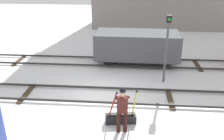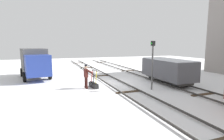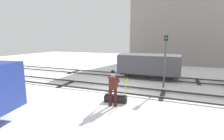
{
  "view_description": "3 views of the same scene",
  "coord_description": "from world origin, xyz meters",
  "px_view_note": "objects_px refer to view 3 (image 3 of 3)",
  "views": [
    {
      "loc": [
        1.56,
        -10.32,
        5.88
      ],
      "look_at": [
        0.73,
        0.13,
        1.39
      ],
      "focal_mm": 39.08,
      "sensor_mm": 36.0,
      "label": 1
    },
    {
      "loc": [
        14.73,
        -5.43,
        3.4
      ],
      "look_at": [
        -0.32,
        0.13,
        1.08
      ],
      "focal_mm": 28.6,
      "sensor_mm": 36.0,
      "label": 2
    },
    {
      "loc": [
        4.29,
        -10.2,
        3.33
      ],
      "look_at": [
        -0.17,
        1.02,
        1.18
      ],
      "focal_mm": 26.99,
      "sensor_mm": 36.0,
      "label": 3
    }
  ],
  "objects_px": {
    "switch_lever_frame": "(116,98)",
    "signal_post": "(165,56)",
    "freight_car_far_end": "(149,64)",
    "rail_worker": "(113,86)"
  },
  "relations": [
    {
      "from": "switch_lever_frame",
      "to": "rail_worker",
      "type": "xyz_separation_m",
      "value": [
        0.06,
        -0.57,
        0.84
      ]
    },
    {
      "from": "signal_post",
      "to": "freight_car_far_end",
      "type": "bearing_deg",
      "value": 120.25
    },
    {
      "from": "switch_lever_frame",
      "to": "signal_post",
      "type": "height_order",
      "value": "signal_post"
    },
    {
      "from": "freight_car_far_end",
      "to": "signal_post",
      "type": "bearing_deg",
      "value": -58.76
    },
    {
      "from": "switch_lever_frame",
      "to": "freight_car_far_end",
      "type": "relative_size",
      "value": 0.28
    },
    {
      "from": "signal_post",
      "to": "freight_car_far_end",
      "type": "distance_m",
      "value": 3.07
    },
    {
      "from": "switch_lever_frame",
      "to": "freight_car_far_end",
      "type": "distance_m",
      "value": 6.58
    },
    {
      "from": "rail_worker",
      "to": "signal_post",
      "type": "distance_m",
      "value": 5.13
    },
    {
      "from": "switch_lever_frame",
      "to": "signal_post",
      "type": "bearing_deg",
      "value": 53.06
    },
    {
      "from": "switch_lever_frame",
      "to": "signal_post",
      "type": "xyz_separation_m",
      "value": [
        2.16,
        3.96,
        2.0
      ]
    }
  ]
}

